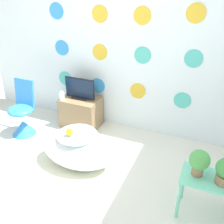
# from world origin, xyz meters

# --- Properties ---
(ground_plane) EXTENTS (12.00, 12.00, 0.00)m
(ground_plane) POSITION_xyz_m (0.00, 0.00, 0.00)
(ground_plane) COLOR silver
(wall_back_dotted) EXTENTS (4.55, 0.05, 2.60)m
(wall_back_dotted) POSITION_xyz_m (-0.00, 1.67, 1.30)
(wall_back_dotted) COLOR white
(wall_back_dotted) RESTS_ON ground_plane
(rug) EXTENTS (1.15, 0.89, 0.01)m
(rug) POSITION_xyz_m (-0.07, 0.42, 0.00)
(rug) COLOR silver
(rug) RESTS_ON ground_plane
(bathtub) EXTENTS (0.91, 0.58, 0.44)m
(bathtub) POSITION_xyz_m (-0.10, 0.58, 0.22)
(bathtub) COLOR white
(bathtub) RESTS_ON ground_plane
(rubber_duck) EXTENTS (0.08, 0.09, 0.10)m
(rubber_duck) POSITION_xyz_m (-0.16, 0.51, 0.49)
(rubber_duck) COLOR yellow
(rubber_duck) RESTS_ON bathtub
(chair) EXTENTS (0.36, 0.36, 0.80)m
(chair) POSITION_xyz_m (-1.18, 0.88, 0.25)
(chair) COLOR #338CE0
(chair) RESTS_ON ground_plane
(tv_cabinet) EXTENTS (0.57, 0.41, 0.45)m
(tv_cabinet) POSITION_xyz_m (-0.53, 1.42, 0.23)
(tv_cabinet) COLOR #8E704C
(tv_cabinet) RESTS_ON ground_plane
(tv) EXTENTS (0.47, 0.12, 0.32)m
(tv) POSITION_xyz_m (-0.53, 1.42, 0.59)
(tv) COLOR black
(tv) RESTS_ON tv_cabinet
(vase) EXTENTS (0.08, 0.08, 0.13)m
(vase) POSITION_xyz_m (-0.75, 1.28, 0.51)
(vase) COLOR white
(vase) RESTS_ON tv_cabinet
(side_table) EXTENTS (0.50, 0.32, 0.46)m
(side_table) POSITION_xyz_m (1.39, 0.38, 0.37)
(side_table) COLOR #72D8B7
(side_table) RESTS_ON ground_plane
(potted_plant_left) EXTENTS (0.19, 0.19, 0.26)m
(potted_plant_left) POSITION_xyz_m (1.27, 0.39, 0.61)
(potted_plant_left) COLOR #8C6B4C
(potted_plant_left) RESTS_ON side_table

